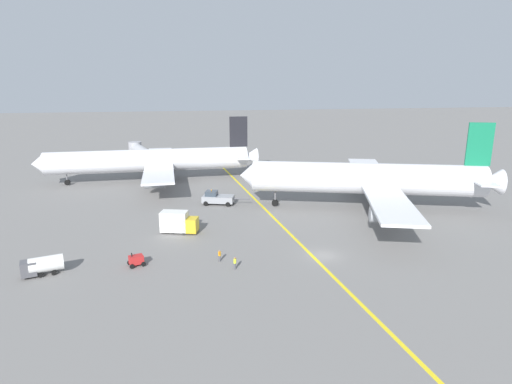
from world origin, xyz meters
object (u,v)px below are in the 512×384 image
Objects in this scene: gse_fuel_bowser_stubby at (42,265)px; ground_crew_marshaller_foreground at (235,263)px; gse_gpu_cart_small at (136,260)px; gse_catering_truck_tall at (179,222)px; ground_crew_wing_walker_right at (220,256)px; airliner_being_pushed at (368,179)px; pushback_tug at (217,198)px; airliner_at_gate_left at (151,161)px; jet_bridge at (139,150)px.

gse_fuel_bowser_stubby reaches higher than ground_crew_marshaller_foreground.
gse_catering_truck_tall is at bearing 64.64° from gse_gpu_cart_small.
gse_fuel_bowser_stubby is at bearing -179.49° from ground_crew_wing_walker_right.
airliner_being_pushed reaches higher than pushback_tug.
ground_crew_marshaller_foreground reaches higher than ground_crew_wing_walker_right.
gse_catering_truck_tall is at bearing 36.81° from gse_fuel_bowser_stubby.
airliner_at_gate_left reaches higher than gse_fuel_bowser_stubby.
airliner_being_pushed reaches higher than jet_bridge.
airliner_at_gate_left is 21.02× the size of gse_gpu_cart_small.
gse_catering_truck_tall is (5.96, -38.01, -3.37)m from airliner_at_gate_left.
gse_catering_truck_tall is 3.89× the size of ground_crew_wing_walker_right.
airliner_being_pushed is at bearing 20.53° from gse_fuel_bowser_stubby.
gse_gpu_cart_small is at bearing -89.68° from airliner_at_gate_left.
gse_gpu_cart_small is 10.98m from ground_crew_wing_walker_right.
gse_catering_truck_tall reaches higher than ground_crew_marshaller_foreground.
gse_gpu_cart_small is 11.42m from gse_fuel_bowser_stubby.
ground_crew_marshaller_foreground is 78.99m from jet_bridge.
jet_bridge is at bearing 130.02° from airliner_being_pushed.
gse_fuel_bowser_stubby is 3.24× the size of ground_crew_wing_walker_right.
gse_gpu_cart_small is 73.68m from jet_bridge.
jet_bridge is at bearing 85.11° from gse_fuel_bowser_stubby.
jet_bridge reaches higher than ground_crew_marshaller_foreground.
jet_bridge is (-4.75, 23.44, -1.05)m from airliner_at_gate_left.
pushback_tug is 37.41m from gse_fuel_bowser_stubby.
pushback_tug is 28.00m from ground_crew_wing_walker_right.
pushback_tug is at bearing 63.52° from gse_catering_truck_tall.
airliner_being_pushed is 5.28× the size of pushback_tug.
airliner_being_pushed is 30.56× the size of ground_crew_wing_walker_right.
gse_gpu_cart_small is (0.28, -49.99, -4.33)m from airliner_at_gate_left.
airliner_at_gate_left reaches higher than ground_crew_marshaller_foreground.
gse_gpu_cart_small is 0.40× the size of gse_catering_truck_tall.
jet_bridge reaches higher than gse_catering_truck_tall.
gse_fuel_bowser_stubby is 24.20m from ground_crew_marshaller_foreground.
ground_crew_wing_walker_right is 0.10× the size of jet_bridge.
gse_fuel_bowser_stubby is at bearing -131.32° from pushback_tug.
airliner_being_pushed is 36.07m from gse_catering_truck_tall.
pushback_tug is (13.60, -22.68, -3.88)m from airliner_at_gate_left.
ground_crew_wing_walker_right is 75.80m from jet_bridge.
jet_bridge is (-15.99, 74.02, 3.23)m from ground_crew_wing_walker_right.
ground_crew_wing_walker_right is at bearing -77.81° from jet_bridge.
gse_catering_truck_tall is (5.68, 11.98, 0.96)m from gse_gpu_cart_small.
airliner_at_gate_left is at bearing 98.91° from gse_catering_truck_tall.
gse_catering_truck_tall reaches higher than pushback_tug.
gse_catering_truck_tall is 1.20× the size of gse_fuel_bowser_stubby.
gse_catering_truck_tall is at bearing -81.09° from airliner_at_gate_left.
jet_bridge is (-10.70, 61.45, 2.31)m from gse_catering_truck_tall.
jet_bridge is at bearing 101.45° from airliner_at_gate_left.
ground_crew_marshaller_foreground is at bearing -91.22° from pushback_tug.
airliner_being_pushed is at bearing -37.18° from airliner_at_gate_left.
airliner_at_gate_left reaches higher than gse_gpu_cart_small.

